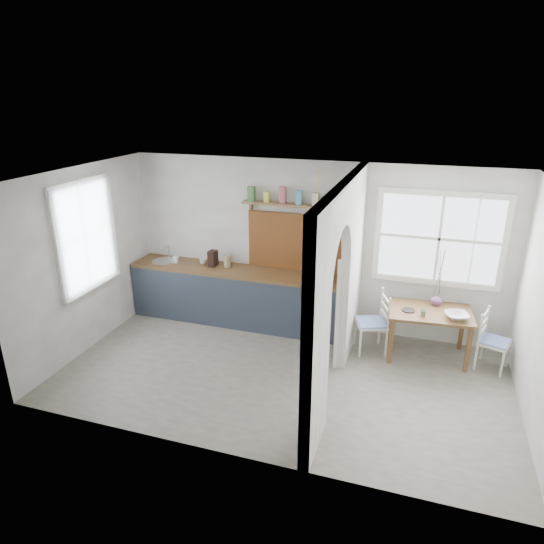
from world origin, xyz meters
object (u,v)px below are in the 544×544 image
(dining_table, at_px, (428,333))
(vase, at_px, (437,299))
(chair_right, at_px, (495,341))
(kettle, at_px, (308,274))
(chair_left, at_px, (371,322))

(dining_table, xyz_separation_m, vase, (0.07, 0.24, 0.43))
(chair_right, relative_size, vase, 4.99)
(chair_right, xyz_separation_m, vase, (-0.78, 0.31, 0.37))
(kettle, bearing_deg, vase, 20.76)
(chair_right, distance_m, vase, 0.92)
(dining_table, xyz_separation_m, chair_left, (-0.78, -0.09, 0.10))
(dining_table, bearing_deg, kettle, 172.41)
(chair_left, xyz_separation_m, vase, (0.85, 0.33, 0.33))
(chair_left, xyz_separation_m, chair_right, (1.63, 0.02, -0.04))
(dining_table, distance_m, chair_right, 0.86)
(chair_right, height_order, vase, vase)
(dining_table, height_order, chair_right, chair_right)
(chair_left, distance_m, kettle, 1.14)
(chair_right, bearing_deg, vase, 87.26)
(kettle, bearing_deg, chair_right, 12.46)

